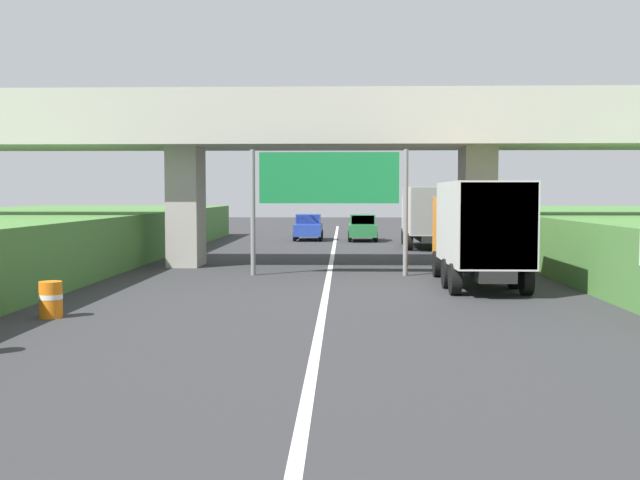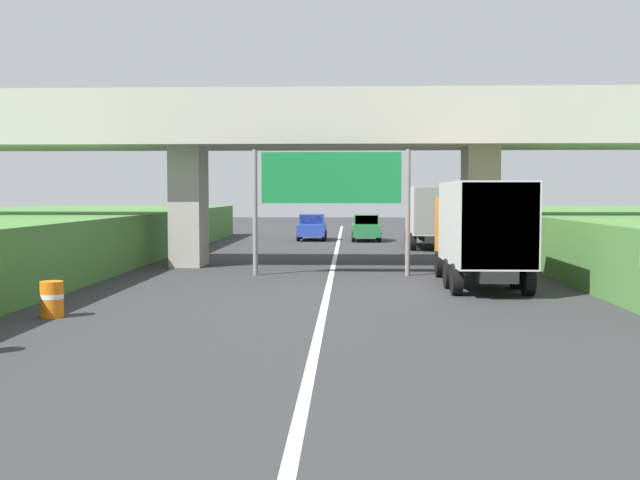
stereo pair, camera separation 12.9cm
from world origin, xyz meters
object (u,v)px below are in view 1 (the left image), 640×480
object	(u,v)px
truck_orange	(478,228)
car_green	(362,228)
overhead_highway_sign	(329,185)
car_blue	(308,227)
construction_barrel_3	(51,299)
truck_silver	(425,214)

from	to	relation	value
truck_orange	car_green	xyz separation A→B (m)	(-3.20, 24.31, -1.08)
overhead_highway_sign	car_blue	world-z (taller)	overhead_highway_sign
construction_barrel_3	car_green	bearing A→B (deg)	74.81
overhead_highway_sign	truck_orange	distance (m)	6.08
car_green	truck_orange	bearing A→B (deg)	-82.50
construction_barrel_3	overhead_highway_sign	bearing A→B (deg)	56.29
car_green	construction_barrel_3	world-z (taller)	car_green
car_blue	overhead_highway_sign	bearing A→B (deg)	-85.37
car_green	car_blue	size ratio (longest dim) A/B	1.00
truck_silver	car_blue	xyz separation A→B (m)	(-6.96, 6.77, -1.08)
truck_silver	car_green	xyz separation A→B (m)	(-3.42, 6.04, -1.08)
truck_silver	car_green	distance (m)	7.02
construction_barrel_3	truck_orange	bearing A→B (deg)	30.40
car_blue	truck_silver	bearing A→B (deg)	-44.19
truck_orange	construction_barrel_3	distance (m)	13.60
truck_silver	construction_barrel_3	world-z (taller)	truck_silver
truck_orange	construction_barrel_3	xyz separation A→B (m)	(-11.66, -6.84, -1.47)
car_blue	construction_barrel_3	world-z (taller)	car_blue
overhead_highway_sign	car_green	world-z (taller)	overhead_highway_sign
truck_silver	car_green	bearing A→B (deg)	119.49
overhead_highway_sign	construction_barrel_3	xyz separation A→B (m)	(-6.68, -10.01, -2.94)
overhead_highway_sign	construction_barrel_3	distance (m)	12.39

